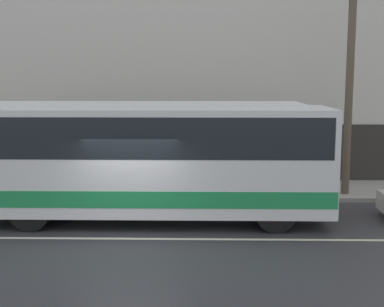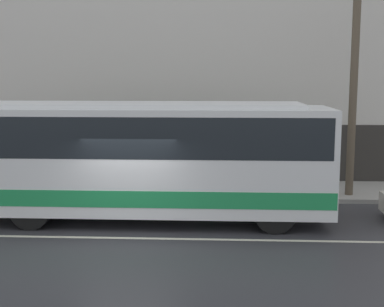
# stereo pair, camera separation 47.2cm
# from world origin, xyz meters

# --- Properties ---
(ground_plane) EXTENTS (60.00, 60.00, 0.00)m
(ground_plane) POSITION_xyz_m (0.00, 0.00, 0.00)
(ground_plane) COLOR #333338
(sidewalk) EXTENTS (60.00, 3.07, 0.14)m
(sidewalk) POSITION_xyz_m (0.00, 5.54, 0.07)
(sidewalk) COLOR #A09E99
(sidewalk) RESTS_ON ground_plane
(building_facade) EXTENTS (60.00, 0.35, 9.11)m
(building_facade) POSITION_xyz_m (0.00, 7.21, 4.39)
(building_facade) COLOR silver
(building_facade) RESTS_ON ground_plane
(lane_stripe) EXTENTS (54.00, 0.14, 0.01)m
(lane_stripe) POSITION_xyz_m (0.00, 0.00, 0.00)
(lane_stripe) COLOR beige
(lane_stripe) RESTS_ON ground_plane
(transit_bus) EXTENTS (10.56, 2.60, 3.36)m
(transit_bus) POSITION_xyz_m (0.16, 1.78, 1.89)
(transit_bus) COLOR white
(transit_bus) RESTS_ON ground_plane
(utility_pole_near) EXTENTS (0.26, 0.26, 8.64)m
(utility_pole_near) POSITION_xyz_m (6.72, 4.73, 4.46)
(utility_pole_near) COLOR brown
(utility_pole_near) RESTS_ON sidewalk
(pedestrian_waiting) EXTENTS (0.36, 0.36, 1.59)m
(pedestrian_waiting) POSITION_xyz_m (1.87, 5.47, 0.88)
(pedestrian_waiting) COLOR #1E5933
(pedestrian_waiting) RESTS_ON sidewalk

